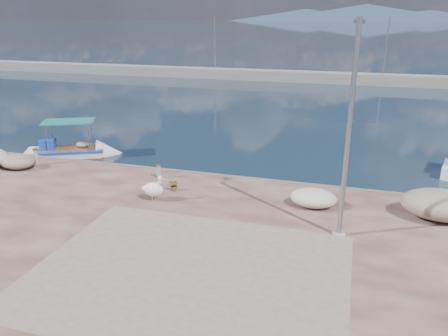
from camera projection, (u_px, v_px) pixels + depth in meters
The scene contains 13 objects.
ground at pixel (194, 235), 15.80m from camera, with size 1400.00×1400.00×0.00m, color #162635.
quay_patch at pixel (190, 271), 12.65m from camera, with size 9.00×7.00×0.01m, color gray.
breakwater at pixel (311, 77), 51.77m from camera, with size 120.00×2.20×7.50m.
mountains at pixel (361, 14), 599.16m from camera, with size 370.00×280.00×22.00m.
boat_left at pixel (71, 153), 24.54m from camera, with size 5.17×3.61×2.38m.
pelican at pixel (154, 189), 17.33m from camera, with size 1.11×0.64×1.06m.
lamp_post at pixel (348, 141), 13.65m from camera, with size 0.44×0.96×7.00m.
bollard_near at pixel (159, 171), 19.79m from camera, with size 0.22×0.22×0.66m.
bollard_far at pixel (36, 156), 21.62m from camera, with size 0.26×0.26×0.80m.
potted_plant at pixel (174, 185), 18.39m from camera, with size 0.47×0.41×0.52m, color #33722D.
net_pile_b at pixel (18, 161), 21.10m from camera, with size 1.75×1.36×0.68m, color tan.
net_pile_d at pixel (313, 198), 16.90m from camera, with size 1.80×1.35×0.67m, color silver.
net_pile_c at pixel (440, 205), 15.82m from camera, with size 2.72×1.94×1.07m, color tan.
Camera 1 is at (5.08, -13.20, 7.53)m, focal length 35.00 mm.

